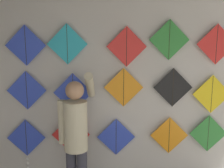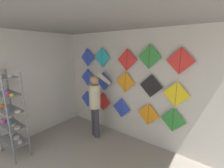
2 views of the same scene
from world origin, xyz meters
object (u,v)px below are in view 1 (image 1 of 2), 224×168
at_px(kite_10, 26,45).
at_px(kite_11, 67,44).
at_px(kite_8, 173,88).
at_px(kite_12, 127,47).
at_px(kite_2, 116,137).
at_px(kite_4, 208,134).
at_px(kite_7, 124,87).
at_px(kite_14, 217,44).
at_px(kite_9, 212,94).
at_px(kite_0, 26,140).
at_px(shopkeeper, 76,135).
at_px(kite_5, 27,90).
at_px(kite_1, 71,135).
at_px(kite_3, 169,135).
at_px(kite_6, 73,93).
at_px(kite_13, 169,40).

relative_size(kite_10, kite_11, 1.00).
xyz_separation_m(kite_8, kite_12, (-0.66, 0.00, 0.57)).
xyz_separation_m(kite_2, kite_4, (1.35, 0.00, 0.04)).
relative_size(kite_7, kite_10, 1.00).
bearing_deg(kite_14, kite_2, 180.00).
height_order(kite_9, kite_14, kite_14).
distance_m(kite_0, kite_7, 1.61).
bearing_deg(shopkeeper, kite_14, 29.77).
distance_m(kite_5, kite_7, 1.36).
distance_m(kite_1, kite_12, 1.49).
distance_m(shopkeeper, kite_9, 1.98).
xyz_separation_m(kite_3, kite_11, (-1.44, 0.00, 1.32)).
height_order(kite_0, kite_12, kite_12).
bearing_deg(kite_4, kite_11, 180.00).
relative_size(kite_2, kite_4, 1.00).
bearing_deg(kite_9, kite_8, 180.00).
xyz_separation_m(kite_9, kite_14, (0.02, 0.00, 0.70)).
height_order(shopkeeper, kite_5, shopkeeper).
height_order(kite_2, kite_8, kite_8).
relative_size(kite_6, kite_12, 1.00).
xyz_separation_m(kite_2, kite_5, (-1.25, 0.00, 0.70)).
bearing_deg(kite_1, kite_9, 0.00).
bearing_deg(kite_13, kite_5, 180.00).
distance_m(kite_4, kite_11, 2.40).
bearing_deg(kite_7, kite_3, 0.00).
distance_m(kite_3, kite_11, 1.95).
distance_m(kite_0, kite_3, 2.08).
xyz_separation_m(kite_1, kite_4, (2.01, 0.00, 0.00)).
bearing_deg(kite_9, kite_0, -179.98).
relative_size(kite_5, kite_9, 1.00).
relative_size(kite_13, kite_14, 1.00).
relative_size(kite_5, kite_12, 1.00).
xyz_separation_m(kite_4, kite_6, (-1.96, 0.00, 0.62)).
bearing_deg(kite_13, kite_7, 180.00).
height_order(kite_7, kite_12, kite_12).
relative_size(kite_4, kite_13, 1.00).
xyz_separation_m(shopkeeper, kite_1, (-0.14, 0.49, -0.19)).
relative_size(shopkeeper, kite_3, 3.27).
bearing_deg(kite_11, kite_13, 0.00).
bearing_deg(kite_7, kite_0, -179.96).
bearing_deg(kite_1, kite_5, 180.00).
bearing_deg(kite_8, kite_6, 180.00).
bearing_deg(kite_4, kite_10, 180.00).
distance_m(shopkeeper, kite_6, 0.66).
distance_m(kite_6, kite_11, 0.68).
xyz_separation_m(kite_3, kite_14, (0.60, 0.00, 1.32)).
relative_size(shopkeeper, kite_0, 2.38).
distance_m(kite_3, kite_8, 0.71).
height_order(kite_1, kite_13, kite_13).
height_order(kite_7, kite_8, kite_7).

